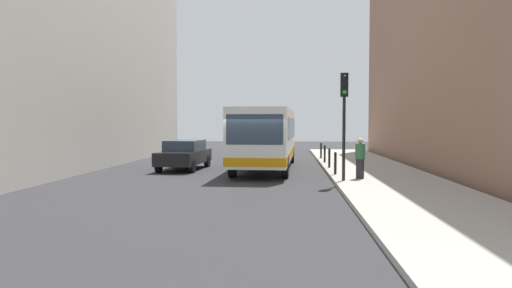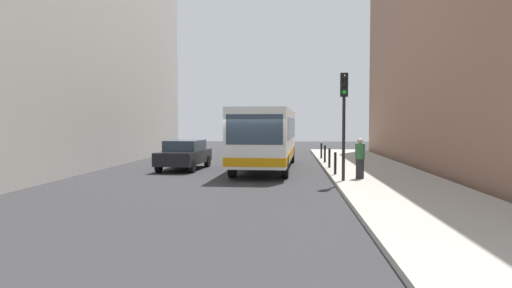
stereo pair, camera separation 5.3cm
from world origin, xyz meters
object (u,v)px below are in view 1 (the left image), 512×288
Objects in this scene: traffic_light at (344,106)px; bollard_far at (325,154)px; bus at (267,135)px; bollard_farthest at (321,151)px; bollard_mid at (329,158)px; bollard_near at (335,163)px; car_beside_bus at (184,154)px; pedestrian_near_signal at (360,159)px.

bollard_far is at bearing 90.70° from traffic_light.
bus reaches higher than bollard_farthest.
bollard_near is at bearing -90.00° from bollard_mid.
car_beside_bus is 7.88m from bollard_near.
traffic_light is 4.32× the size of bollard_farthest.
pedestrian_near_signal is (0.83, -1.49, 0.32)m from bollard_near.
car_beside_bus is 1.10× the size of traffic_light.
pedestrian_near_signal is at bearing 154.29° from car_beside_bus.
bollard_near and bollard_far have the same top height.
bollard_near is at bearing -90.00° from bollard_far.
bollard_near is 1.00× the size of bollard_mid.
bollard_far is (-0.10, 8.24, -2.38)m from traffic_light.
bollard_mid is at bearing -176.71° from car_beside_bus.
bollard_near is 9.05m from bollard_farthest.
bollard_mid is at bearing 170.15° from bus.
bollard_far is at bearing -140.71° from bus.
bollard_mid is 1.00× the size of bollard_farthest.
car_beside_bus is 4.74× the size of bollard_near.
car_beside_bus is 7.26m from bollard_mid.
bus reaches higher than pedestrian_near_signal.
bollard_farthest is 0.59× the size of pedestrian_near_signal.
bollard_mid is at bearing 91.10° from traffic_light.
traffic_light reaches higher than bollard_near.
bollard_farthest is at bearing 90.00° from bollard_near.
pedestrian_near_signal is (8.08, -4.55, 0.16)m from car_beside_bus.
traffic_light is at bearing -87.40° from bollard_near.
bollard_near is at bearing 44.99° from pedestrian_near_signal.
bus is 11.70× the size of bollard_mid.
bollard_farthest is at bearing -117.84° from bus.
bus is 6.94× the size of pedestrian_near_signal.
bollard_farthest is at bearing 90.51° from traffic_light.
bollard_mid is at bearing 26.30° from pedestrian_near_signal.
bus reaches higher than bollard_near.
bus is at bearing 118.64° from traffic_light.
bus is at bearing -143.03° from bollard_far.
car_beside_bus reaches higher than bollard_farthest.
bus is 4.95m from bollard_near.
car_beside_bus is at bearing -140.47° from bollard_farthest.
bus is at bearing 167.83° from bollard_mid.
pedestrian_near_signal is (0.73, 0.71, -2.06)m from traffic_light.
car_beside_bus is at bearing 76.52° from pedestrian_near_signal.
bollard_farthest is (3.12, 5.36, -1.10)m from bus.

